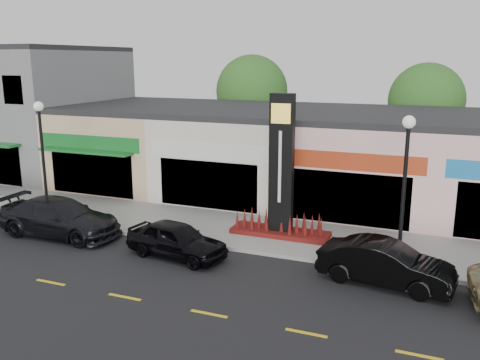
{
  "coord_description": "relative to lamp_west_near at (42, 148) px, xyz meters",
  "views": [
    {
      "loc": [
        9.0,
        -15.61,
        7.47
      ],
      "look_at": [
        1.23,
        4.0,
        2.45
      ],
      "focal_mm": 38.0,
      "sensor_mm": 36.0,
      "label": 1
    }
  ],
  "objects": [
    {
      "name": "ground",
      "position": [
        8.0,
        -2.5,
        -3.48
      ],
      "size": [
        120.0,
        120.0,
        0.0
      ],
      "primitive_type": "plane",
      "color": "black",
      "rests_on": "ground"
    },
    {
      "name": "shop_pink_w",
      "position": [
        13.5,
        8.97,
        -1.08
      ],
      "size": [
        7.0,
        10.01,
        4.8
      ],
      "color": "beige",
      "rests_on": "ground"
    },
    {
      "name": "pylon_sign",
      "position": [
        11.0,
        1.7,
        -1.2
      ],
      "size": [
        4.2,
        1.3,
        6.0
      ],
      "color": "#580F0F",
      "rests_on": "sidewalk"
    },
    {
      "name": "car_black_sedan",
      "position": [
        7.91,
        -1.82,
        -2.78
      ],
      "size": [
        2.27,
        4.31,
        1.4
      ],
      "primitive_type": "imported",
      "rotation": [
        0.0,
        0.0,
        1.41
      ],
      "color": "black",
      "rests_on": "ground"
    },
    {
      "name": "lamp_west_near",
      "position": [
        0.0,
        0.0,
        0.0
      ],
      "size": [
        0.44,
        0.44,
        5.47
      ],
      "color": "black",
      "rests_on": "sidewalk"
    },
    {
      "name": "sidewalk",
      "position": [
        8.0,
        1.85,
        -3.4
      ],
      "size": [
        52.0,
        4.3,
        0.15
      ],
      "primitive_type": "cube",
      "color": "gray",
      "rests_on": "ground"
    },
    {
      "name": "car_dark_sedan",
      "position": [
        2.02,
        -1.49,
        -2.67
      ],
      "size": [
        2.26,
        5.55,
        1.61
      ],
      "primitive_type": "imported",
      "rotation": [
        0.0,
        0.0,
        1.57
      ],
      "color": "black",
      "rests_on": "ground"
    },
    {
      "name": "building_grey_2story",
      "position": [
        -10.0,
        8.98,
        0.67
      ],
      "size": [
        12.0,
        10.95,
        8.3
      ],
      "color": "slate",
      "rests_on": "ground"
    },
    {
      "name": "lamp_east_near",
      "position": [
        16.0,
        0.0,
        0.0
      ],
      "size": [
        0.44,
        0.44,
        5.47
      ],
      "color": "black",
      "rests_on": "sidewalk"
    },
    {
      "name": "shop_cream",
      "position": [
        6.5,
        8.97,
        -1.08
      ],
      "size": [
        7.0,
        10.01,
        4.8
      ],
      "color": "beige",
      "rests_on": "ground"
    },
    {
      "name": "curb",
      "position": [
        8.0,
        -0.4,
        -3.4
      ],
      "size": [
        52.0,
        0.2,
        0.15
      ],
      "primitive_type": "cube",
      "color": "gray",
      "rests_on": "ground"
    },
    {
      "name": "tree_rear_mid",
      "position": [
        16.0,
        17.0,
        1.41
      ],
      "size": [
        4.8,
        4.8,
        7.29
      ],
      "color": "#382619",
      "rests_on": "ground"
    },
    {
      "name": "tree_rear_west",
      "position": [
        4.0,
        17.0,
        1.74
      ],
      "size": [
        5.2,
        5.2,
        7.83
      ],
      "color": "#382619",
      "rests_on": "ground"
    },
    {
      "name": "car_black_conv",
      "position": [
        15.67,
        -1.39,
        -2.74
      ],
      "size": [
        2.22,
        4.67,
        1.48
      ],
      "primitive_type": "imported",
      "rotation": [
        0.0,
        0.0,
        1.42
      ],
      "color": "black",
      "rests_on": "ground"
    },
    {
      "name": "shop_beige",
      "position": [
        -0.5,
        8.96,
        -1.08
      ],
      "size": [
        7.0,
        10.85,
        4.8
      ],
      "color": "tan",
      "rests_on": "ground"
    }
  ]
}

